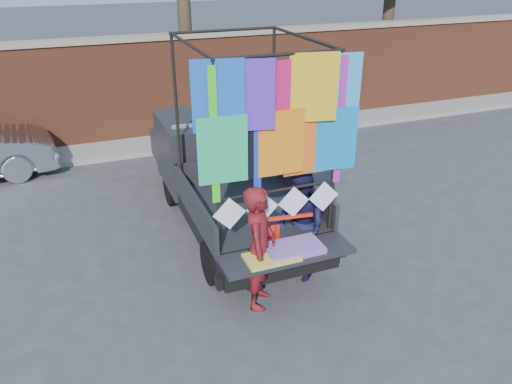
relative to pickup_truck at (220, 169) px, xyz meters
name	(u,v)px	position (x,y,z in m)	size (l,w,h in m)	color
ground	(264,283)	(-0.11, -2.44, -0.85)	(90.00, 90.00, 0.00)	#38383A
brick_wall	(161,87)	(-0.11, 4.56, 0.47)	(30.00, 0.45, 2.61)	brown
curb	(171,142)	(-0.11, 3.86, -0.79)	(30.00, 1.20, 0.12)	gray
pickup_truck	(220,169)	(0.00, 0.00, 0.00)	(2.13, 5.36, 3.38)	black
woman	(259,248)	(-0.34, -2.82, 0.04)	(0.65, 0.43, 1.78)	maroon
man	(300,225)	(0.46, -2.41, 0.00)	(0.83, 0.65, 1.71)	#181637
streamer_bundle	(274,231)	(-0.04, -2.62, 0.12)	(0.90, 0.18, 0.63)	#FF230D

